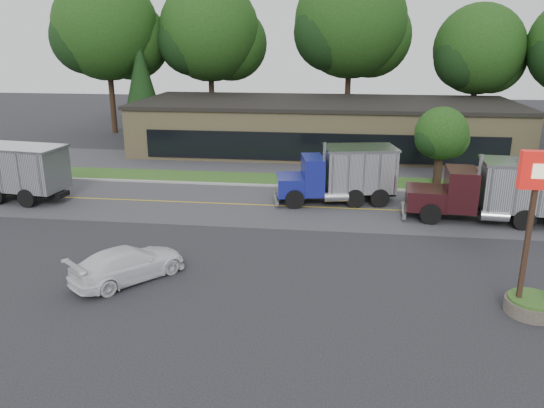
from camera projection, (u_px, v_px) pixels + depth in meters
The scene contains 17 objects.
ground at pixel (256, 269), 22.84m from camera, with size 140.00×140.00×0.00m, color #36363B.
road at pixel (280, 206), 31.35m from camera, with size 60.00×8.00×0.02m, color #4C4C51.
center_line at pixel (280, 206), 31.35m from camera, with size 60.00×0.12×0.01m, color gold.
curb at pixel (287, 187), 35.33m from camera, with size 60.00×0.30×0.12m, color #9E9E99.
grass_verge at pixel (289, 180), 37.03m from camera, with size 60.00×3.40×0.03m, color #2A5C1F.
far_parking at pixel (295, 164), 41.76m from camera, with size 60.00×7.00×0.02m, color #4C4C51.
strip_mall at pixel (324, 127), 46.59m from camera, with size 32.00×12.00×4.00m, color tan.
bilo_sign at pixel (539, 261), 18.59m from camera, with size 2.20×1.90×5.95m.
tree_far_a at pixel (109, 33), 52.66m from camera, with size 10.96×10.32×15.64m.
tree_far_b at pixel (212, 36), 53.42m from camera, with size 10.66×10.03×15.20m.
tree_far_c at pixel (352, 27), 51.48m from camera, with size 11.54×10.86×16.46m.
tree_far_d at pixel (480, 54), 49.77m from camera, with size 8.89×8.37×12.68m.
evergreen_left at pixel (141, 84), 51.61m from camera, with size 4.18×4.18×9.51m.
tree_verge at pixel (442, 136), 34.84m from camera, with size 3.69×3.47×5.26m.
dump_truck_blue at pixel (343, 173), 31.59m from camera, with size 7.35×3.83×3.36m.
dump_truck_maroon at pixel (508, 190), 28.10m from camera, with size 9.48×3.23×3.36m.
rally_car at pixel (128, 264), 21.64m from camera, with size 1.95×4.79×1.39m, color white.
Camera 1 is at (3.38, -20.69, 9.52)m, focal length 35.00 mm.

